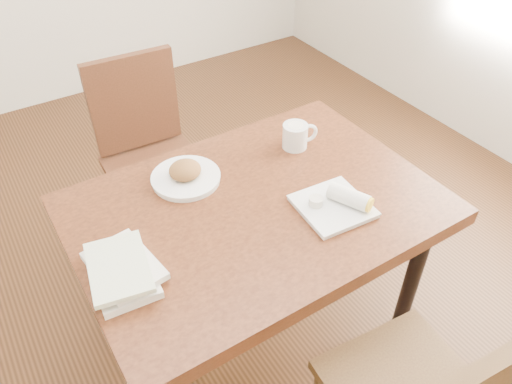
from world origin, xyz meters
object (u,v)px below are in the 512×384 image
chair_far (148,147)px  plate_burrito (338,203)px  plate_scone (186,175)px  coffee_mug (296,135)px  book_stack (122,270)px  table (256,220)px

chair_far → plate_burrito: size_ratio=3.92×
plate_scone → plate_burrito: 0.54m
chair_far → coffee_mug: chair_far is taller
book_stack → chair_far: bearing=64.4°
plate_scone → book_stack: size_ratio=0.90×
plate_burrito → table: bearing=142.0°
coffee_mug → book_stack: bearing=-161.7°
chair_far → plate_scone: chair_far is taller
plate_scone → plate_burrito: size_ratio=1.02×
chair_far → plate_burrito: 1.03m
coffee_mug → plate_burrito: coffee_mug is taller
chair_far → table: bearing=-83.5°
plate_scone → book_stack: (-0.35, -0.31, 0.01)m
coffee_mug → table: bearing=-147.2°
table → plate_scone: size_ratio=4.91×
coffee_mug → plate_burrito: 0.38m
table → coffee_mug: coffee_mug is taller
table → plate_scone: 0.30m
plate_scone → coffee_mug: coffee_mug is taller
coffee_mug → plate_burrito: (-0.09, -0.37, -0.03)m
table → coffee_mug: bearing=32.8°
plate_scone → plate_burrito: bearing=-48.4°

